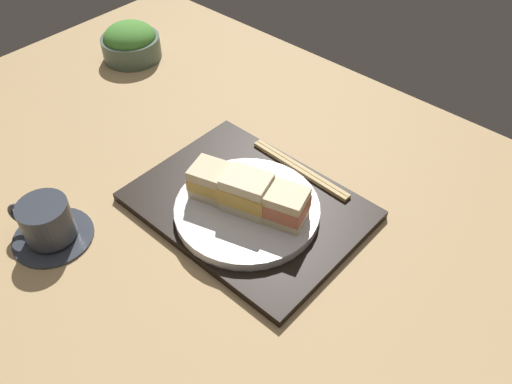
# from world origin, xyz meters

# --- Properties ---
(ground_plane) EXTENTS (1.40, 1.00, 0.03)m
(ground_plane) POSITION_xyz_m (0.00, 0.00, -0.01)
(ground_plane) COLOR tan
(serving_tray) EXTENTS (0.36, 0.27, 0.01)m
(serving_tray) POSITION_xyz_m (-0.05, -0.03, 0.01)
(serving_tray) COLOR black
(serving_tray) RESTS_ON ground_plane
(sandwich_plate) EXTENTS (0.23, 0.23, 0.02)m
(sandwich_plate) POSITION_xyz_m (-0.07, -0.01, 0.02)
(sandwich_plate) COLOR silver
(sandwich_plate) RESTS_ON serving_tray
(sandwich_near) EXTENTS (0.09, 0.07, 0.06)m
(sandwich_near) POSITION_xyz_m (-0.12, -0.03, 0.06)
(sandwich_near) COLOR beige
(sandwich_near) RESTS_ON sandwich_plate
(sandwich_middle) EXTENTS (0.09, 0.08, 0.06)m
(sandwich_middle) POSITION_xyz_m (-0.07, -0.01, 0.06)
(sandwich_middle) COLOR beige
(sandwich_middle) RESTS_ON sandwich_plate
(sandwich_far) EXTENTS (0.09, 0.07, 0.05)m
(sandwich_far) POSITION_xyz_m (-0.01, 0.00, 0.06)
(sandwich_far) COLOR beige
(sandwich_far) RESTS_ON sandwich_plate
(salad_bowl) EXTENTS (0.13, 0.13, 0.08)m
(salad_bowl) POSITION_xyz_m (0.47, -0.21, 0.04)
(salad_bowl) COLOR #4C6051
(salad_bowl) RESTS_ON ground_plane
(chopsticks_pair) EXTENTS (0.21, 0.02, 0.01)m
(chopsticks_pair) POSITION_xyz_m (-0.07, -0.15, 0.02)
(chopsticks_pair) COLOR tan
(chopsticks_pair) RESTS_ON serving_tray
(coffee_cup) EXTENTS (0.12, 0.12, 0.07)m
(coffee_cup) POSITION_xyz_m (0.13, 0.22, 0.03)
(coffee_cup) COLOR #333842
(coffee_cup) RESTS_ON ground_plane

